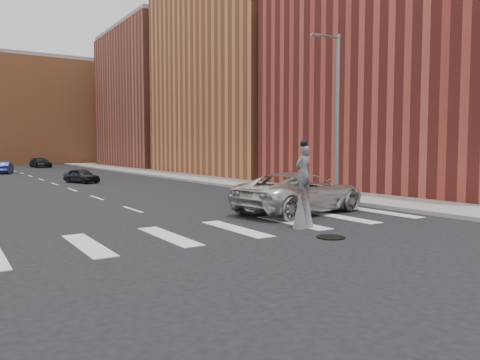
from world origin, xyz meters
The scene contains 13 objects.
ground_plane centered at (0.00, 0.00, 0.00)m, with size 160.00×160.00×0.00m, color black.
sidewalk_right centered at (12.50, 25.00, 0.09)m, with size 5.00×90.00×0.18m, color gray.
manhole centered at (3.00, -2.00, 0.02)m, with size 0.90×0.90×0.04m, color black.
building_near centered at (22.00, 8.00, 11.00)m, with size 16.00×20.00×22.00m, color maroon.
building_mid centered at (22.00, 30.00, 12.00)m, with size 16.00×22.00×24.00m, color #C16A3C.
building_far centered at (22.00, 54.00, 10.00)m, with size 16.00×22.00×20.00m, color brown.
building_backdrop centered at (6.00, 78.00, 9.00)m, with size 26.00×14.00×18.00m, color #C16A3C.
streetlight centered at (10.90, 6.00, 4.90)m, with size 2.05×0.20×9.00m.
stilt_performer centered at (3.47, -0.08, 1.30)m, with size 0.84×0.54×3.15m.
suv_crossing centered at (5.92, 3.00, 0.90)m, with size 2.98×6.46×1.80m, color beige.
car_near centered at (2.08, 25.93, 0.59)m, with size 1.39×3.44×1.17m, color black.
car_mid centered at (-1.69, 44.37, 0.65)m, with size 1.37×3.94×1.30m, color navy.
car_far centered at (4.44, 59.00, 0.70)m, with size 1.95×4.79×1.39m, color black.
Camera 1 is at (-7.37, -12.89, 2.89)m, focal length 35.00 mm.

